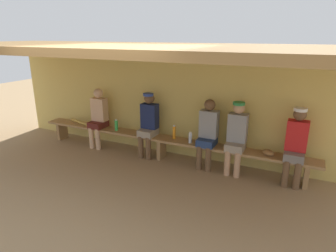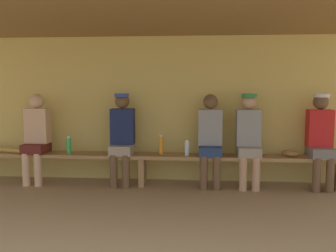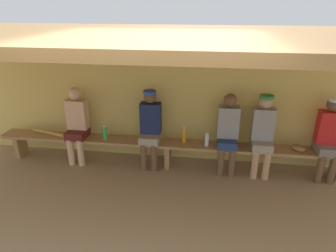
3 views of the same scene
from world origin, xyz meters
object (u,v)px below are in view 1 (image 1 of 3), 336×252
player_with_sunglasses (98,116)px  baseball_bat (81,123)px  water_bottle_clear (190,138)px  water_bottle_blue (116,125)px  baseball_glove_worn (268,152)px  player_middle (296,143)px  bench (161,140)px  player_rightmost (208,131)px  water_bottle_orange (174,132)px  player_in_red (236,135)px  player_leftmost (148,122)px

player_with_sunglasses → baseball_bat: size_ratio=1.67×
water_bottle_clear → baseball_bat: size_ratio=0.28×
water_bottle_clear → water_bottle_blue: size_ratio=0.87×
water_bottle_blue → baseball_glove_worn: 3.20m
player_middle → water_bottle_blue: bearing=-179.5°
player_with_sunglasses → baseball_glove_worn: size_ratio=5.56×
bench → player_rightmost: 1.04m
baseball_glove_worn → player_rightmost: bearing=-137.1°
water_bottle_orange → baseball_bat: water_bottle_orange is taller
player_in_red → player_middle: same height
player_leftmost → water_bottle_clear: 0.97m
player_with_sunglasses → water_bottle_clear: 2.26m
baseball_bat → water_bottle_clear: bearing=14.9°
baseball_glove_worn → water_bottle_blue: bearing=-136.2°
player_middle → water_bottle_clear: size_ratio=6.09×
player_leftmost → baseball_bat: (-1.82, -0.00, -0.25)m
bench → water_bottle_blue: 1.11m
player_rightmost → water_bottle_blue: bearing=-179.1°
player_rightmost → player_middle: 1.54m
bench → water_bottle_clear: 0.68m
player_with_sunglasses → player_middle: size_ratio=0.99×
baseball_glove_worn → player_with_sunglasses: bearing=-136.7°
player_with_sunglasses → baseball_glove_worn: player_with_sunglasses is taller
player_in_red → baseball_glove_worn: player_in_red is taller
bench → player_middle: size_ratio=4.46×
baseball_bat → water_bottle_blue: bearing=14.3°
water_bottle_orange → baseball_bat: size_ratio=0.36×
water_bottle_clear → player_with_sunglasses: bearing=178.7°
player_rightmost → baseball_glove_worn: (1.12, -0.01, -0.22)m
player_middle → baseball_glove_worn: bearing=-178.6°
player_with_sunglasses → water_bottle_blue: bearing=-3.6°
water_bottle_clear → water_bottle_orange: 0.39m
water_bottle_orange → water_bottle_blue: size_ratio=1.12×
player_in_red → baseball_bat: size_ratio=1.69×
bench → player_with_sunglasses: 1.63m
player_rightmost → baseball_glove_worn: size_ratio=5.56×
player_rightmost → baseball_glove_worn: 1.14m
player_rightmost → baseball_bat: player_rightmost is taller
water_bottle_blue → water_bottle_orange: bearing=2.6°
player_with_sunglasses → player_leftmost: player_leftmost is taller
player_with_sunglasses → water_bottle_blue: 0.53m
water_bottle_orange → baseball_glove_worn: size_ratio=1.18×
bench → water_bottle_blue: water_bottle_blue is taller
player_with_sunglasses → baseball_glove_worn: bearing=-0.1°
bench → player_in_red: bearing=0.1°
player_middle → water_bottle_clear: bearing=-178.5°
water_bottle_blue → baseball_bat: (-1.03, 0.03, -0.09)m
player_with_sunglasses → baseball_glove_worn: 3.71m
player_leftmost → player_middle: bearing=0.0°
baseball_bat → player_middle: bearing=16.0°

